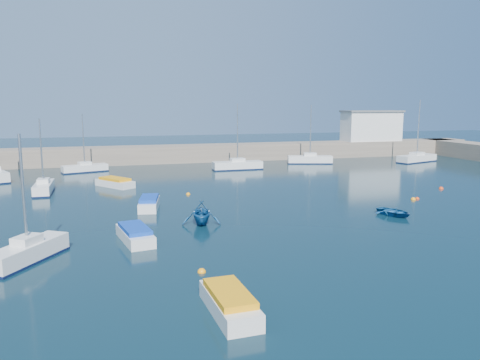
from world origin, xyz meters
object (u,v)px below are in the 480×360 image
object	(u,v)px
sailboat_3	(44,187)
motorboat_1	(149,203)
sailboat_5	(85,168)
dinghy_left	(201,213)
dinghy_center	(394,212)
sailboat_6	(237,165)
motorboat_2	(115,182)
motorboat_3	(229,302)
sailboat_8	(417,158)
harbor_office	(371,127)
sailboat_1	(28,251)
motorboat_0	(135,234)
sailboat_7	(310,159)

from	to	relation	value
sailboat_3	motorboat_1	xyz separation A→B (m)	(9.68, -10.36, -0.09)
sailboat_5	dinghy_left	xyz separation A→B (m)	(9.57, -31.28, 0.34)
motorboat_1	dinghy_center	bearing A→B (deg)	-12.88
sailboat_6	motorboat_2	bearing A→B (deg)	119.49
sailboat_3	motorboat_1	bearing A→B (deg)	-47.37
dinghy_left	motorboat_3	bearing A→B (deg)	-85.96
motorboat_1	sailboat_8	bearing A→B (deg)	37.37
sailboat_8	motorboat_1	size ratio (longest dim) A/B	2.13
sailboat_5	motorboat_1	bearing A→B (deg)	176.42
harbor_office	dinghy_left	xyz separation A→B (m)	(-38.08, -38.99, -4.21)
sailboat_1	dinghy_center	distance (m)	27.11
sailboat_3	motorboat_2	xyz separation A→B (m)	(7.05, 1.77, -0.11)
sailboat_1	dinghy_left	bearing A→B (deg)	58.91
sailboat_3	motorboat_0	world-z (taller)	sailboat_3
motorboat_1	dinghy_left	world-z (taller)	dinghy_left
sailboat_6	dinghy_left	world-z (taller)	sailboat_6
sailboat_3	motorboat_1	size ratio (longest dim) A/B	1.67
sailboat_6	motorboat_1	size ratio (longest dim) A/B	2.00
harbor_office	sailboat_7	xyz separation A→B (m)	(-14.91, -7.41, -4.44)
harbor_office	motorboat_3	bearing A→B (deg)	-126.31
sailboat_1	motorboat_3	world-z (taller)	sailboat_1
sailboat_6	sailboat_7	world-z (taller)	sailboat_6
motorboat_1	motorboat_3	distance (m)	21.79
sailboat_3	motorboat_0	xyz separation A→B (m)	(7.90, -19.97, -0.11)
motorboat_1	sailboat_3	bearing A→B (deg)	143.31
motorboat_0	motorboat_3	bearing A→B (deg)	-85.23
motorboat_1	motorboat_0	bearing A→B (deg)	-90.24
sailboat_1	dinghy_left	distance (m)	12.59
sailboat_3	sailboat_7	size ratio (longest dim) A/B	0.85
harbor_office	sailboat_5	world-z (taller)	sailboat_5
harbor_office	motorboat_2	xyz separation A→B (m)	(-44.02, -20.43, -4.63)
sailboat_1	sailboat_8	bearing A→B (deg)	65.97
harbor_office	motorboat_0	bearing A→B (deg)	-135.68
sailboat_7	motorboat_3	size ratio (longest dim) A/B	1.95
sailboat_7	sailboat_8	xyz separation A→B (m)	(16.89, -2.93, -0.04)
sailboat_3	sailboat_8	bearing A→B (deg)	12.17
sailboat_3	dinghy_left	distance (m)	21.23
sailboat_8	motorboat_3	xyz separation A→B (m)	(-41.88, -43.96, -0.13)
sailboat_5	motorboat_1	xyz separation A→B (m)	(6.25, -24.85, -0.06)
sailboat_1	motorboat_1	bearing A→B (deg)	88.92
motorboat_2	motorboat_3	world-z (taller)	motorboat_3
motorboat_3	dinghy_center	world-z (taller)	motorboat_3
sailboat_6	dinghy_center	distance (m)	30.09
motorboat_1	dinghy_center	xyz separation A→B (m)	(18.88, -8.06, -0.18)
sailboat_1	sailboat_5	size ratio (longest dim) A/B	0.95
sailboat_5	motorboat_2	xyz separation A→B (m)	(3.63, -12.72, -0.08)
motorboat_0	motorboat_3	size ratio (longest dim) A/B	1.05
motorboat_0	sailboat_8	bearing A→B (deg)	24.90
sailboat_1	motorboat_2	bearing A→B (deg)	109.84
motorboat_1	motorboat_3	world-z (taller)	motorboat_1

